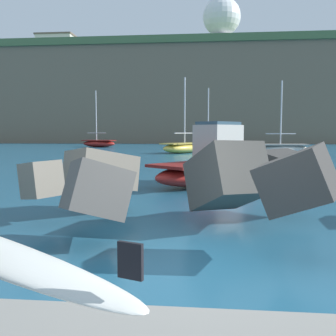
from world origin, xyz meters
The scene contains 11 objects.
ground_plane centered at (0.00, 0.00, 0.00)m, with size 400.00×400.00×0.00m, color #235B7A.
breakwater_jetty centered at (0.48, 2.19, 1.07)m, with size 31.89×7.48×2.70m.
boat_near_left centered at (-2.44, 30.57, 0.53)m, with size 4.30×5.00×6.86m.
boat_mid_centre centered at (-13.80, 43.15, 0.52)m, with size 4.67×2.91×7.05m.
boat_mid_right centered at (0.16, 9.19, 0.70)m, with size 4.91×5.47×2.33m.
boat_far_left centered at (6.46, 29.53, 0.51)m, with size 4.33×2.16×6.29m.
boat_far_centre centered at (0.06, 38.90, 0.56)m, with size 3.82×5.59×6.72m.
headland_bluff centered at (-13.91, 75.84, 8.64)m, with size 95.96×35.44×17.24m.
radar_dome centered at (2.19, 74.07, 23.19)m, with size 7.33×7.33×10.53m.
station_building_west centered at (-30.85, 73.90, 19.32)m, with size 7.52×5.40×4.14m.
station_building_central centered at (-24.62, 80.65, 19.36)m, with size 7.83×8.11×4.21m.
Camera 1 is at (0.02, -5.55, 1.96)m, focal length 42.36 mm.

